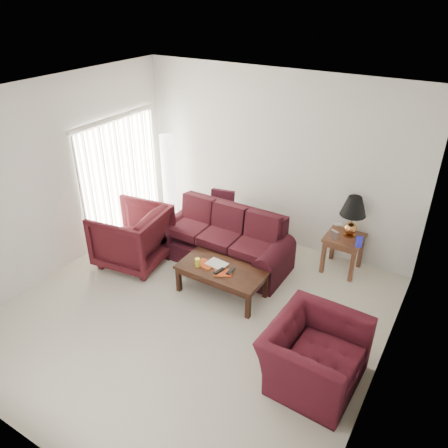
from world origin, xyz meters
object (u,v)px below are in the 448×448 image
sofa (223,238)px  armchair_left (132,236)px  floor_lamp (169,180)px  armchair_right (314,354)px  coffee_table (222,281)px  end_table (342,253)px

sofa → armchair_left: bearing=-151.5°
floor_lamp → armchair_right: floor_lamp is taller
sofa → floor_lamp: size_ratio=1.26×
floor_lamp → armchair_left: 1.55m
coffee_table → sofa: bearing=110.1°
floor_lamp → armchair_right: 4.46m
end_table → floor_lamp: size_ratio=0.35×
armchair_left → sofa: bearing=112.9°
floor_lamp → coffee_table: (2.05, -1.44, -0.65)m
end_table → floor_lamp: bearing=-178.1°
sofa → end_table: sofa is taller
sofa → floor_lamp: bearing=154.1°
sofa → floor_lamp: 1.81m
floor_lamp → armchair_right: (3.81, -2.26, -0.50)m
sofa → armchair_right: sofa is taller
sofa → floor_lamp: (-1.62, 0.70, 0.43)m
sofa → armchair_left: (-1.27, -0.76, 0.03)m
sofa → armchair_right: size_ratio=1.92×
end_table → armchair_left: bearing=-152.5°
end_table → armchair_left: armchair_left is taller
armchair_left → armchair_right: armchair_left is taller
sofa → coffee_table: (0.44, -0.74, -0.23)m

